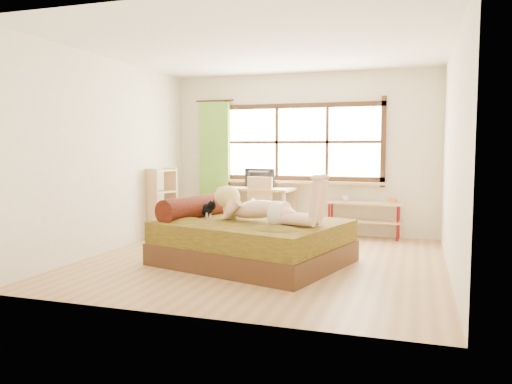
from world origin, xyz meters
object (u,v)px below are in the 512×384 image
(bed, at_px, (250,240))
(pipe_shelf, at_px, (364,211))
(chair, at_px, (257,204))
(kitten, at_px, (204,208))
(desk, at_px, (257,194))
(bookshelf, at_px, (161,202))
(woman, at_px, (263,196))

(bed, xyz_separation_m, pipe_shelf, (1.21, 2.21, 0.14))
(bed, relative_size, pipe_shelf, 2.13)
(chair, height_order, pipe_shelf, chair)
(bed, distance_m, kitten, 0.77)
(desk, distance_m, bookshelf, 1.60)
(kitten, bearing_deg, bed, 8.22)
(bed, height_order, pipe_shelf, bed)
(bed, distance_m, woman, 0.60)
(bed, xyz_separation_m, bookshelf, (-1.95, 1.29, 0.28))
(kitten, bearing_deg, chair, 98.20)
(kitten, xyz_separation_m, pipe_shelf, (1.88, 2.13, -0.23))
(bed, height_order, kitten, bed)
(bookshelf, bearing_deg, chair, 29.96)
(woman, distance_m, bookshelf, 2.56)
(pipe_shelf, bearing_deg, bookshelf, -161.85)
(woman, distance_m, chair, 1.94)
(chair, bearing_deg, bookshelf, -156.02)
(bed, relative_size, woman, 1.68)
(woman, bearing_deg, bed, 177.82)
(desk, distance_m, pipe_shelf, 1.80)
(kitten, bearing_deg, desk, 102.68)
(chair, bearing_deg, bed, -67.78)
(desk, xyz_separation_m, chair, (0.11, -0.36, -0.13))
(kitten, distance_m, bookshelf, 1.76)
(woman, xyz_separation_m, desk, (-0.77, 2.16, -0.18))
(kitten, distance_m, chair, 1.66)
(desk, bearing_deg, bookshelf, -142.36)
(bed, bearing_deg, bookshelf, 162.10)
(bed, bearing_deg, kitten, -171.78)
(kitten, distance_m, pipe_shelf, 2.85)
(kitten, height_order, pipe_shelf, kitten)
(kitten, bearing_deg, pipe_shelf, 64.08)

